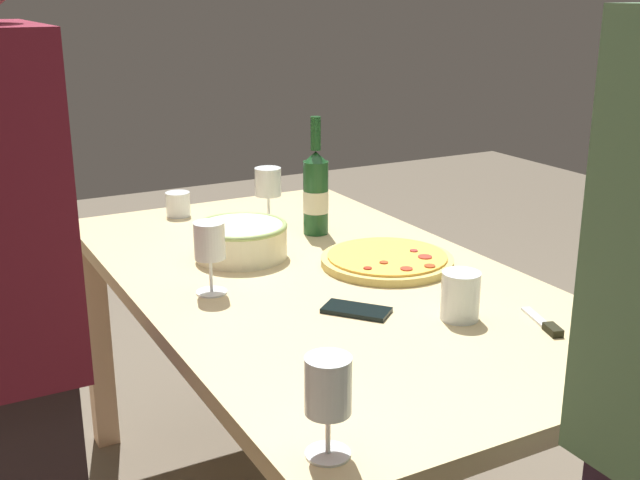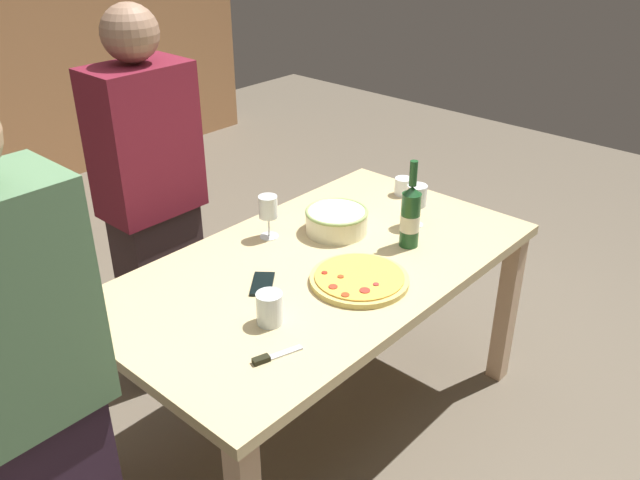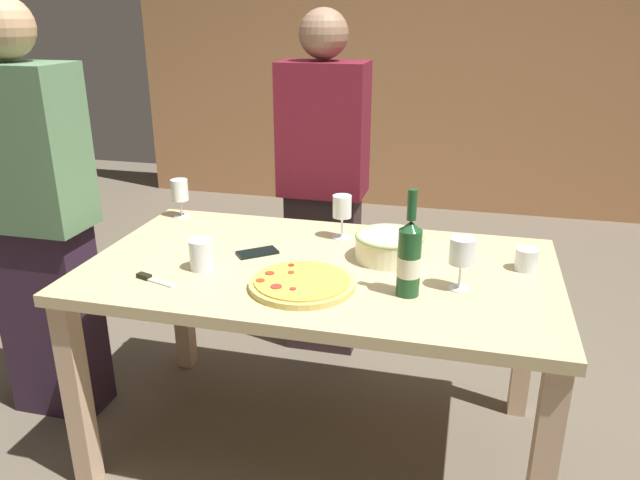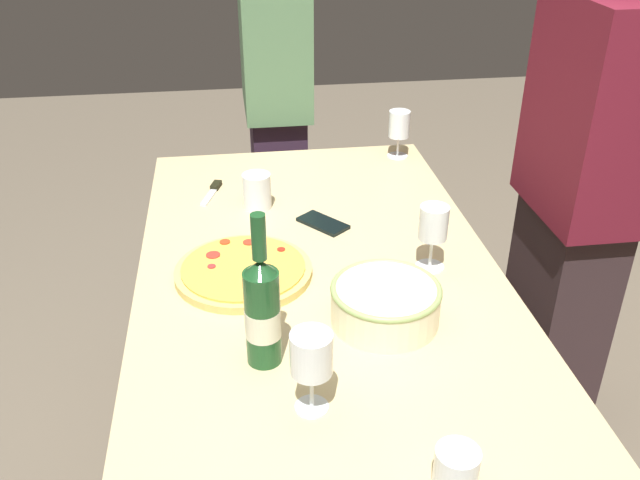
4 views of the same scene
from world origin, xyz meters
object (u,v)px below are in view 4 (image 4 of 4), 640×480
object	(u,v)px
pizza	(243,271)
cup_amber	(456,469)
pizza_knife	(213,190)
person_host	(577,203)
wine_bottle	(262,310)
wine_glass_by_bottle	(433,225)
wine_glass_far_left	(311,356)
serving_bowl	(385,302)
cup_ceramic	(257,191)
dining_table	(320,303)
wine_glass_near_pizza	(399,127)
person_guest_left	(276,103)
cell_phone	(323,223)

from	to	relation	value
pizza	cup_amber	distance (m)	0.76
pizza_knife	person_host	distance (m)	1.07
wine_bottle	pizza_knife	bearing A→B (deg)	-172.94
wine_glass_by_bottle	cup_amber	size ratio (longest dim) A/B	2.25
wine_bottle	wine_glass_by_bottle	bearing A→B (deg)	124.72
wine_glass_far_left	serving_bowl	bearing A→B (deg)	141.85
cup_ceramic	dining_table	bearing A→B (deg)	19.26
wine_glass_by_bottle	cup_amber	distance (m)	0.69
wine_glass_near_pizza	wine_glass_by_bottle	bearing A→B (deg)	-7.15
person_host	cup_amber	bearing A→B (deg)	40.89
pizza	cup_amber	size ratio (longest dim) A/B	4.49
person_guest_left	cup_amber	bearing A→B (deg)	3.80
person_guest_left	pizza	bearing A→B (deg)	-9.77
wine_bottle	cup_amber	distance (m)	0.47
pizza_knife	dining_table	bearing A→B (deg)	27.53
pizza	cell_phone	xyz separation A→B (m)	(-0.23, 0.23, -0.01)
wine_glass_near_pizza	dining_table	bearing A→B (deg)	-27.69
serving_bowl	wine_glass_far_left	bearing A→B (deg)	-38.15
wine_glass_near_pizza	pizza	bearing A→B (deg)	-38.96
cup_amber	pizza	bearing A→B (deg)	-155.46
dining_table	serving_bowl	size ratio (longest dim) A/B	6.55
wine_glass_near_pizza	cup_ceramic	world-z (taller)	wine_glass_near_pizza
dining_table	wine_glass_far_left	bearing A→B (deg)	-9.84
wine_glass_far_left	wine_glass_by_bottle	bearing A→B (deg)	141.80
wine_bottle	wine_glass_far_left	world-z (taller)	wine_bottle
cell_phone	wine_glass_near_pizza	bearing A→B (deg)	15.14
dining_table	person_host	size ratio (longest dim) A/B	1.01
serving_bowl	cup_ceramic	bearing A→B (deg)	-157.74
wine_glass_far_left	cup_ceramic	size ratio (longest dim) A/B	1.63
wine_glass_by_bottle	cell_phone	world-z (taller)	wine_glass_by_bottle
dining_table	cup_ceramic	xyz separation A→B (m)	(-0.38, -0.13, 0.15)
pizza	wine_bottle	distance (m)	0.35
wine_glass_near_pizza	cup_ceramic	xyz separation A→B (m)	(0.32, -0.50, -0.05)
pizza	wine_glass_near_pizza	distance (m)	0.89
wine_glass_by_bottle	pizza_knife	xyz separation A→B (m)	(-0.52, -0.54, -0.11)
dining_table	wine_bottle	xyz separation A→B (m)	(0.32, -0.16, 0.22)
dining_table	wine_bottle	distance (m)	0.42
serving_bowl	cup_amber	xyz separation A→B (m)	(0.46, 0.01, -0.01)
serving_bowl	pizza_knife	distance (m)	0.82
pizza	cell_phone	world-z (taller)	pizza
wine_bottle	person_guest_left	xyz separation A→B (m)	(-1.43, 0.15, -0.05)
pizza	wine_glass_far_left	world-z (taller)	wine_glass_far_left
wine_glass_near_pizza	wine_glass_by_bottle	world-z (taller)	wine_glass_by_bottle
wine_glass_by_bottle	pizza_knife	size ratio (longest dim) A/B	1.10
serving_bowl	person_host	world-z (taller)	person_host
wine_glass_near_pizza	wine_glass_by_bottle	size ratio (longest dim) A/B	0.95
wine_glass_far_left	cup_amber	world-z (taller)	wine_glass_far_left
wine_glass_far_left	person_host	distance (m)	1.06
wine_glass_near_pizza	cup_amber	distance (m)	1.40
pizza	person_host	distance (m)	0.96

